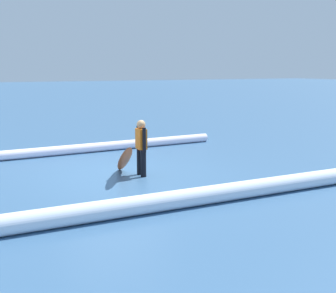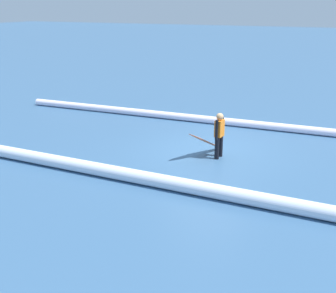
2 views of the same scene
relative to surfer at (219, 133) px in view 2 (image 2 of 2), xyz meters
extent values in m
plane|color=#385E85|center=(0.54, -0.45, -0.79)|extent=(165.06, 165.06, 0.00)
cylinder|color=black|center=(0.01, 0.14, -0.45)|extent=(0.14, 0.14, 0.68)
cylinder|color=black|center=(-0.01, -0.14, -0.45)|extent=(0.14, 0.14, 0.68)
cube|color=orange|center=(0.00, 0.00, 0.15)|extent=(0.22, 0.35, 0.51)
sphere|color=tan|center=(0.00, 0.00, 0.51)|extent=(0.22, 0.22, 0.22)
cylinder|color=black|center=(0.01, 0.21, 0.15)|extent=(0.09, 0.10, 0.62)
cylinder|color=black|center=(-0.01, -0.21, 0.15)|extent=(0.09, 0.10, 0.62)
ellipsoid|color=#E55926|center=(0.44, -0.03, -0.34)|extent=(0.69, 1.81, 0.94)
ellipsoid|color=blue|center=(0.44, -0.03, -0.33)|extent=(0.43, 1.43, 0.76)
cylinder|color=white|center=(2.88, -3.60, -0.64)|extent=(14.45, 0.94, 0.29)
cylinder|color=white|center=(2.50, 2.84, -0.61)|extent=(20.69, 0.42, 0.36)
camera|label=1|loc=(4.61, 10.35, 1.88)|focal=49.32mm
camera|label=2|loc=(-4.07, 12.03, 3.72)|focal=46.42mm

